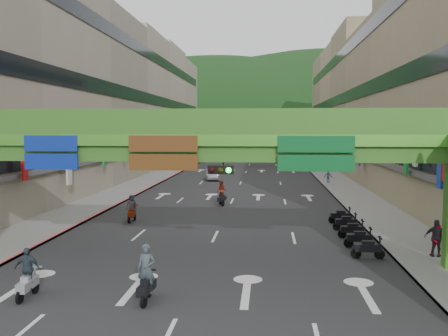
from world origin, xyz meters
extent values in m
plane|color=black|center=(0.00, 0.00, 0.00)|extent=(320.00, 320.00, 0.00)
cube|color=#28282B|center=(0.00, 50.00, 0.01)|extent=(18.00, 140.00, 0.02)
cube|color=gray|center=(-11.00, 50.00, 0.07)|extent=(4.00, 140.00, 0.15)
cube|color=gray|center=(11.00, 50.00, 0.07)|extent=(4.00, 140.00, 0.15)
cube|color=#CC5959|center=(-9.10, 50.00, 0.09)|extent=(0.20, 140.00, 0.18)
cube|color=gray|center=(9.10, 50.00, 0.09)|extent=(0.20, 140.00, 0.18)
cube|color=#9E937F|center=(-19.00, 50.00, 9.50)|extent=(12.00, 95.00, 19.00)
cube|color=black|center=(-12.95, 50.00, 4.20)|extent=(0.08, 90.25, 1.40)
cube|color=black|center=(-12.95, 50.00, 10.20)|extent=(0.08, 90.25, 1.40)
cube|color=black|center=(-12.95, 50.00, 16.20)|extent=(0.08, 90.25, 1.40)
cube|color=gray|center=(19.00, 50.00, 9.50)|extent=(12.00, 95.00, 19.00)
cube|color=black|center=(12.95, 50.00, 4.20)|extent=(0.08, 90.25, 1.40)
cube|color=black|center=(12.95, 50.00, 10.20)|extent=(0.08, 90.25, 1.40)
cube|color=black|center=(12.95, 50.00, 16.20)|extent=(0.08, 90.25, 1.40)
cube|color=#4C9E2D|center=(0.00, 6.00, 5.75)|extent=(28.00, 2.20, 0.50)
cube|color=#387223|center=(0.00, 6.00, 5.15)|extent=(28.00, 1.76, 0.70)
cube|color=#387223|center=(0.00, 4.96, 6.55)|extent=(28.00, 0.12, 1.10)
cube|color=#387223|center=(0.00, 7.04, 6.55)|extent=(28.00, 0.12, 1.10)
cube|color=navy|center=(-6.50, 4.92, 5.15)|extent=(2.40, 0.12, 1.50)
cube|color=#593314|center=(-1.50, 4.92, 5.15)|extent=(3.00, 0.12, 1.50)
cube|color=#0C5926|center=(5.00, 4.92, 5.15)|extent=(3.20, 0.12, 1.50)
cube|color=black|center=(1.00, 4.77, 4.50)|extent=(1.10, 0.28, 0.35)
cube|color=#4C9E2D|center=(0.00, 65.00, 5.75)|extent=(28.00, 2.20, 0.50)
cube|color=#387223|center=(0.00, 65.00, 5.15)|extent=(28.00, 1.76, 0.70)
cube|color=#4C9E2D|center=(-11.00, 65.00, 2.40)|extent=(0.60, 0.60, 4.80)
cube|color=#4C9E2D|center=(11.00, 65.00, 2.40)|extent=(0.60, 0.60, 4.80)
cube|color=#387223|center=(0.00, 63.96, 6.55)|extent=(28.00, 0.12, 1.10)
cube|color=#387223|center=(0.00, 66.04, 6.55)|extent=(28.00, 0.12, 1.10)
ellipsoid|color=#1C4419|center=(-15.00, 160.00, 0.00)|extent=(168.00, 140.00, 112.00)
ellipsoid|color=#1C4419|center=(25.00, 180.00, 0.00)|extent=(208.00, 176.00, 128.00)
cylinder|color=black|center=(0.00, 30.00, 6.20)|extent=(26.00, 0.03, 0.03)
cone|color=red|center=(-12.50, 30.00, 5.95)|extent=(0.36, 0.36, 0.40)
cone|color=gold|center=(-10.23, 30.00, 5.95)|extent=(0.36, 0.36, 0.40)
cone|color=#193FB2|center=(-7.95, 30.00, 5.95)|extent=(0.36, 0.36, 0.40)
cone|color=silver|center=(-5.68, 30.00, 5.95)|extent=(0.36, 0.36, 0.40)
cone|color=#198C33|center=(-3.41, 30.00, 5.95)|extent=(0.36, 0.36, 0.40)
cone|color=orange|center=(-1.14, 30.00, 5.95)|extent=(0.36, 0.36, 0.40)
cone|color=red|center=(1.14, 30.00, 5.95)|extent=(0.36, 0.36, 0.40)
cone|color=gold|center=(3.41, 30.00, 5.95)|extent=(0.36, 0.36, 0.40)
cone|color=#193FB2|center=(5.68, 30.00, 5.95)|extent=(0.36, 0.36, 0.40)
cone|color=silver|center=(7.95, 30.00, 5.95)|extent=(0.36, 0.36, 0.40)
cone|color=#198C33|center=(10.23, 30.00, 5.95)|extent=(0.36, 0.36, 0.40)
cone|color=orange|center=(12.50, 30.00, 5.95)|extent=(0.36, 0.36, 0.40)
cube|color=black|center=(-1.33, 1.00, 0.55)|extent=(0.45, 1.32, 0.35)
cube|color=black|center=(-1.33, 1.00, 0.80)|extent=(0.34, 0.57, 0.18)
cube|color=black|center=(-1.38, 1.55, 1.05)|extent=(0.55, 0.10, 0.06)
cylinder|color=black|center=(-1.38, 1.55, 0.25)|extent=(0.14, 0.51, 0.50)
cylinder|color=black|center=(-1.29, 0.45, 0.25)|extent=(0.14, 0.51, 0.50)
imported|color=#37464D|center=(-1.33, 1.00, 1.24)|extent=(0.68, 0.47, 1.78)
cube|color=black|center=(-0.67, 23.63, 0.55)|extent=(0.66, 1.35, 0.35)
cube|color=black|center=(-0.67, 23.63, 0.80)|extent=(0.43, 0.61, 0.18)
cube|color=black|center=(-0.80, 24.17, 1.05)|extent=(0.55, 0.19, 0.06)
cylinder|color=black|center=(-0.80, 24.17, 0.25)|extent=(0.22, 0.51, 0.50)
cylinder|color=black|center=(-0.53, 23.10, 0.25)|extent=(0.22, 0.51, 0.50)
imported|color=maroon|center=(-0.67, 23.63, 1.20)|extent=(0.96, 0.83, 1.69)
cube|color=gray|center=(-5.79, 1.00, 0.55)|extent=(0.42, 1.32, 0.35)
cube|color=gray|center=(-5.79, 1.00, 0.80)|extent=(0.33, 0.57, 0.18)
cube|color=gray|center=(-5.76, 1.55, 1.05)|extent=(0.55, 0.09, 0.06)
cylinder|color=black|center=(-5.76, 1.55, 0.25)|extent=(0.13, 0.50, 0.50)
cylinder|color=black|center=(-5.82, 0.45, 0.25)|extent=(0.13, 0.50, 0.50)
imported|color=#29363F|center=(-5.79, 1.00, 1.13)|extent=(0.94, 0.43, 1.57)
cube|color=#6D1301|center=(-6.02, 16.07, 0.55)|extent=(0.48, 1.33, 0.35)
cube|color=#6D1301|center=(-6.02, 16.07, 0.80)|extent=(0.35, 0.58, 0.18)
cube|color=#6D1301|center=(-5.97, 16.62, 1.05)|extent=(0.55, 0.11, 0.06)
cylinder|color=black|center=(-5.97, 16.62, 0.25)|extent=(0.15, 0.51, 0.50)
cylinder|color=black|center=(-6.08, 15.52, 0.25)|extent=(0.15, 0.51, 0.50)
imported|color=#39383E|center=(-6.02, 16.07, 1.09)|extent=(0.77, 0.54, 1.48)
cube|color=black|center=(7.80, 7.75, 0.55)|extent=(1.32, 0.42, 0.35)
cube|color=black|center=(7.80, 7.75, 0.80)|extent=(0.57, 0.33, 0.18)
cube|color=black|center=(8.35, 7.72, 1.05)|extent=(0.09, 0.55, 0.06)
cylinder|color=black|center=(8.35, 7.72, 0.25)|extent=(0.50, 0.13, 0.50)
cylinder|color=black|center=(7.25, 7.78, 0.25)|extent=(0.50, 0.13, 0.50)
cube|color=black|center=(7.80, 9.95, 0.55)|extent=(1.32, 0.42, 0.35)
cube|color=black|center=(7.80, 9.95, 0.80)|extent=(0.57, 0.33, 0.18)
cube|color=black|center=(8.35, 9.92, 1.05)|extent=(0.09, 0.55, 0.06)
cylinder|color=black|center=(8.35, 9.92, 0.25)|extent=(0.50, 0.13, 0.50)
cylinder|color=black|center=(7.25, 9.98, 0.25)|extent=(0.50, 0.13, 0.50)
cube|color=black|center=(7.80, 12.15, 0.55)|extent=(1.32, 0.42, 0.35)
cube|color=black|center=(7.80, 12.15, 0.80)|extent=(0.57, 0.33, 0.18)
cube|color=black|center=(8.35, 12.12, 1.05)|extent=(0.09, 0.55, 0.06)
cylinder|color=black|center=(8.35, 12.12, 0.25)|extent=(0.50, 0.13, 0.50)
cylinder|color=black|center=(7.25, 12.18, 0.25)|extent=(0.50, 0.13, 0.50)
cube|color=black|center=(7.80, 14.35, 0.55)|extent=(1.32, 0.42, 0.35)
cube|color=black|center=(7.80, 14.35, 0.80)|extent=(0.57, 0.33, 0.18)
cube|color=black|center=(8.35, 14.32, 1.05)|extent=(0.09, 0.55, 0.06)
cylinder|color=black|center=(8.35, 14.32, 0.25)|extent=(0.50, 0.13, 0.50)
cylinder|color=black|center=(7.25, 14.38, 0.25)|extent=(0.50, 0.13, 0.50)
cube|color=black|center=(7.80, 16.55, 0.55)|extent=(1.32, 0.42, 0.35)
cube|color=black|center=(7.80, 16.55, 0.80)|extent=(0.57, 0.33, 0.18)
cube|color=black|center=(8.35, 16.52, 1.05)|extent=(0.09, 0.55, 0.06)
cylinder|color=black|center=(8.35, 16.52, 0.25)|extent=(0.50, 0.13, 0.50)
cylinder|color=black|center=(7.25, 16.58, 0.25)|extent=(0.50, 0.13, 0.50)
imported|color=#A4A4AA|center=(-3.52, 42.92, 0.68)|extent=(1.97, 4.30, 1.37)
imported|color=yellow|center=(4.84, 73.81, 0.65)|extent=(1.93, 3.93, 1.29)
imported|color=#990214|center=(11.13, 8.00, 0.77)|extent=(0.86, 0.74, 1.53)
imported|color=black|center=(11.02, 8.00, 0.89)|extent=(1.13, 0.75, 1.78)
imported|color=#314358|center=(9.80, 40.00, 0.77)|extent=(0.81, 0.63, 1.54)
camera|label=1|loc=(2.95, -16.21, 6.29)|focal=40.00mm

